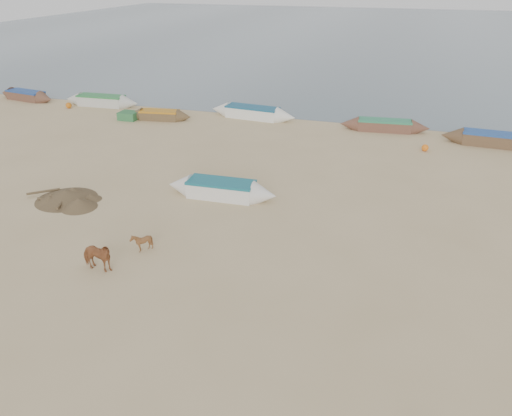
{
  "coord_description": "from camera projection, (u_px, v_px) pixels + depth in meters",
  "views": [
    {
      "loc": [
        5.96,
        -15.07,
        10.7
      ],
      "look_at": [
        0.0,
        4.0,
        1.0
      ],
      "focal_mm": 35.0,
      "sensor_mm": 36.0,
      "label": 1
    }
  ],
  "objects": [
    {
      "name": "debris_pile",
      "position": [
        66.0,
        195.0,
        25.29
      ],
      "size": [
        3.39,
        3.39,
        0.51
      ],
      "primitive_type": "cone",
      "rotation": [
        0.0,
        0.0,
        -0.1
      ],
      "color": "brown",
      "rests_on": "ground"
    },
    {
      "name": "beach_clutter",
      "position": [
        387.0,
        133.0,
        34.59
      ],
      "size": [
        45.82,
        5.16,
        0.64
      ],
      "color": "#306A3C",
      "rests_on": "ground"
    },
    {
      "name": "sea",
      "position": [
        385.0,
        32.0,
        89.62
      ],
      "size": [
        160.0,
        160.0,
        0.0
      ],
      "primitive_type": "plane",
      "color": "slate",
      "rests_on": "ground"
    },
    {
      "name": "ground",
      "position": [
        225.0,
        275.0,
        19.21
      ],
      "size": [
        140.0,
        140.0,
        0.0
      ],
      "primitive_type": "plane",
      "color": "tan",
      "rests_on": "ground"
    },
    {
      "name": "calf_front",
      "position": [
        142.0,
        242.0,
        20.63
      ],
      "size": [
        0.84,
        0.77,
        0.84
      ],
      "primitive_type": "imported",
      "rotation": [
        0.0,
        0.0,
        -1.44
      ],
      "color": "brown",
      "rests_on": "ground"
    },
    {
      "name": "cow_adult",
      "position": [
        97.0,
        257.0,
        19.2
      ],
      "size": [
        1.51,
        0.75,
        1.25
      ],
      "primitive_type": "imported",
      "rotation": [
        0.0,
        0.0,
        1.52
      ],
      "color": "#945630",
      "rests_on": "ground"
    },
    {
      "name": "waterline_canoes",
      "position": [
        306.0,
        119.0,
        37.12
      ],
      "size": [
        57.74,
        4.78,
        0.92
      ],
      "color": "brown",
      "rests_on": "ground"
    },
    {
      "name": "near_canoe",
      "position": [
        221.0,
        189.0,
        25.48
      ],
      "size": [
        5.84,
        1.52,
        0.88
      ],
      "primitive_type": null,
      "rotation": [
        0.0,
        0.0,
        0.03
      ],
      "color": "silver",
      "rests_on": "ground"
    }
  ]
}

